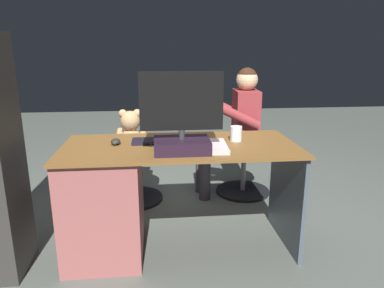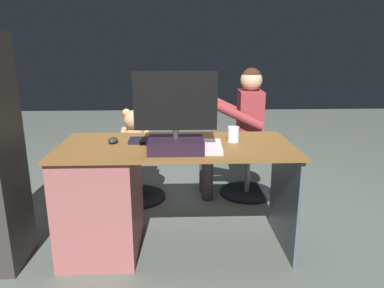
# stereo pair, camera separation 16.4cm
# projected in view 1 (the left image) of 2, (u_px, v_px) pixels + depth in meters

# --- Properties ---
(ground_plane) EXTENTS (10.00, 10.00, 0.00)m
(ground_plane) POSITION_uv_depth(u_px,v_px,m) (178.00, 221.00, 2.79)
(ground_plane) COLOR #595F58
(desk) EXTENTS (1.48, 0.68, 0.71)m
(desk) POSITION_uv_depth(u_px,v_px,m) (119.00, 197.00, 2.30)
(desk) COLOR brown
(desk) RESTS_ON ground_plane
(monitor) EXTENTS (0.48, 0.24, 0.46)m
(monitor) POSITION_uv_depth(u_px,v_px,m) (182.00, 127.00, 2.07)
(monitor) COLOR black
(monitor) RESTS_ON desk
(keyboard) EXTENTS (0.42, 0.14, 0.02)m
(keyboard) POSITION_uv_depth(u_px,v_px,m) (165.00, 141.00, 2.31)
(keyboard) COLOR black
(keyboard) RESTS_ON desk
(computer_mouse) EXTENTS (0.06, 0.10, 0.04)m
(computer_mouse) POSITION_uv_depth(u_px,v_px,m) (116.00, 142.00, 2.26)
(computer_mouse) COLOR #282A25
(computer_mouse) RESTS_ON desk
(cup) EXTENTS (0.08, 0.08, 0.10)m
(cup) POSITION_uv_depth(u_px,v_px,m) (236.00, 134.00, 2.33)
(cup) COLOR white
(cup) RESTS_ON desk
(tv_remote) EXTENTS (0.08, 0.16, 0.02)m
(tv_remote) POSITION_uv_depth(u_px,v_px,m) (151.00, 142.00, 2.28)
(tv_remote) COLOR black
(tv_remote) RESTS_ON desk
(notebook_binder) EXTENTS (0.23, 0.31, 0.02)m
(notebook_binder) POSITION_uv_depth(u_px,v_px,m) (209.00, 146.00, 2.17)
(notebook_binder) COLOR silver
(notebook_binder) RESTS_ON desk
(office_chair_teddy) EXTENTS (0.51, 0.51, 0.44)m
(office_chair_teddy) POSITION_uv_depth(u_px,v_px,m) (133.00, 173.00, 3.10)
(office_chair_teddy) COLOR black
(office_chair_teddy) RESTS_ON ground_plane
(teddy_bear) EXTENTS (0.25, 0.26, 0.37)m
(teddy_bear) POSITION_uv_depth(u_px,v_px,m) (131.00, 133.00, 3.02)
(teddy_bear) COLOR tan
(teddy_bear) RESTS_ON office_chair_teddy
(visitor_chair) EXTENTS (0.49, 0.49, 0.44)m
(visitor_chair) POSITION_uv_depth(u_px,v_px,m) (244.00, 167.00, 3.26)
(visitor_chair) COLOR black
(visitor_chair) RESTS_ON ground_plane
(person) EXTENTS (0.54, 0.50, 1.14)m
(person) POSITION_uv_depth(u_px,v_px,m) (236.00, 123.00, 3.14)
(person) COLOR maroon
(person) RESTS_ON ground_plane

